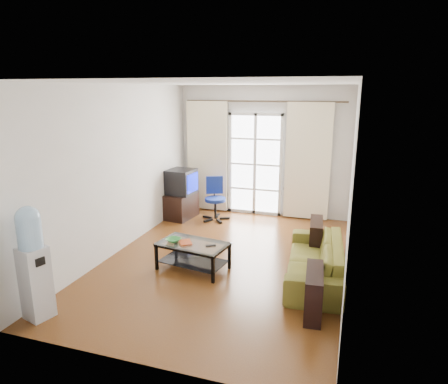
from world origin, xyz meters
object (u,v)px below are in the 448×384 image
at_px(sofa, 315,260).
at_px(tv_stand, 181,206).
at_px(task_chair, 215,207).
at_px(water_cooler, 33,261).
at_px(crt_tv, 180,182).
at_px(coffee_table, 193,252).

height_order(sofa, tv_stand, sofa).
height_order(task_chair, water_cooler, water_cooler).
distance_m(sofa, tv_stand, 3.52).
bearing_deg(crt_tv, water_cooler, -85.52).
relative_size(coffee_table, tv_stand, 1.54).
bearing_deg(coffee_table, task_chair, 101.05).
xyz_separation_m(sofa, tv_stand, (-2.93, 1.96, -0.01)).
height_order(tv_stand, task_chair, task_chair).
bearing_deg(crt_tv, sofa, -28.51).
distance_m(sofa, crt_tv, 3.56).
distance_m(tv_stand, task_chair, 0.73).
bearing_deg(sofa, coffee_table, -85.86).
bearing_deg(coffee_table, sofa, 8.68).
relative_size(sofa, coffee_table, 1.77).
xyz_separation_m(tv_stand, crt_tv, (-0.00, 0.01, 0.51)).
height_order(coffee_table, task_chair, task_chair).
bearing_deg(crt_tv, task_chair, 12.64).
relative_size(task_chair, water_cooler, 0.64).
bearing_deg(task_chair, water_cooler, -124.61).
bearing_deg(coffee_table, water_cooler, -125.14).
distance_m(tv_stand, crt_tv, 0.51).
relative_size(sofa, task_chair, 2.21).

